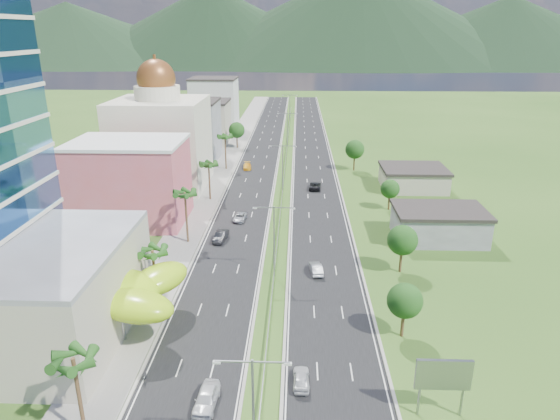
# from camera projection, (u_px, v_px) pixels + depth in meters

# --- Properties ---
(ground) EXTENTS (500.00, 500.00, 0.00)m
(ground) POSITION_uv_depth(u_px,v_px,m) (271.00, 311.00, 65.06)
(ground) COLOR #2D5119
(ground) RESTS_ON ground
(road_left) EXTENTS (11.00, 260.00, 0.04)m
(road_left) POSITION_uv_depth(u_px,v_px,m) (262.00, 152.00, 149.88)
(road_left) COLOR black
(road_left) RESTS_ON ground
(road_right) EXTENTS (11.00, 260.00, 0.04)m
(road_right) POSITION_uv_depth(u_px,v_px,m) (312.00, 152.00, 149.38)
(road_right) COLOR black
(road_right) RESTS_ON ground
(sidewalk_left) EXTENTS (7.00, 260.00, 0.12)m
(sidewalk_left) POSITION_uv_depth(u_px,v_px,m) (230.00, 151.00, 150.19)
(sidewalk_left) COLOR gray
(sidewalk_left) RESTS_ON ground
(median_guardrail) EXTENTS (0.10, 216.06, 0.76)m
(median_guardrail) POSITION_uv_depth(u_px,v_px,m) (285.00, 165.00, 132.50)
(median_guardrail) COLOR gray
(median_guardrail) RESTS_ON ground
(streetlight_median_a) EXTENTS (6.04, 0.25, 11.00)m
(streetlight_median_a) POSITION_uv_depth(u_px,v_px,m) (253.00, 405.00, 39.27)
(streetlight_median_a) COLOR gray
(streetlight_median_a) RESTS_ON ground
(streetlight_median_b) EXTENTS (6.04, 0.25, 11.00)m
(streetlight_median_b) POSITION_uv_depth(u_px,v_px,m) (274.00, 234.00, 72.16)
(streetlight_median_b) COLOR gray
(streetlight_median_b) RESTS_ON ground
(streetlight_median_c) EXTENTS (6.04, 0.25, 11.00)m
(streetlight_median_c) POSITION_uv_depth(u_px,v_px,m) (283.00, 164.00, 109.75)
(streetlight_median_c) COLOR gray
(streetlight_median_c) RESTS_ON ground
(streetlight_median_d) EXTENTS (6.04, 0.25, 11.00)m
(streetlight_median_d) POSITION_uv_depth(u_px,v_px,m) (287.00, 127.00, 152.04)
(streetlight_median_d) COLOR gray
(streetlight_median_d) RESTS_ON ground
(streetlight_median_e) EXTENTS (6.04, 0.25, 11.00)m
(streetlight_median_e) POSITION_uv_depth(u_px,v_px,m) (290.00, 106.00, 194.32)
(streetlight_median_e) COLOR gray
(streetlight_median_e) RESTS_ON ground
(lime_canopy) EXTENTS (18.00, 15.00, 7.40)m
(lime_canopy) POSITION_uv_depth(u_px,v_px,m) (104.00, 290.00, 60.28)
(lime_canopy) COLOR #9ED214
(lime_canopy) RESTS_ON ground
(pink_shophouse) EXTENTS (20.00, 15.00, 15.00)m
(pink_shophouse) POSITION_uv_depth(u_px,v_px,m) (131.00, 183.00, 93.53)
(pink_shophouse) COLOR #C9525A
(pink_shophouse) RESTS_ON ground
(domed_building) EXTENTS (20.00, 20.00, 28.70)m
(domed_building) POSITION_uv_depth(u_px,v_px,m) (161.00, 138.00, 113.83)
(domed_building) COLOR beige
(domed_building) RESTS_ON ground
(midrise_grey) EXTENTS (16.00, 15.00, 16.00)m
(midrise_grey) POSITION_uv_depth(u_px,v_px,m) (189.00, 131.00, 138.43)
(midrise_grey) COLOR slate
(midrise_grey) RESTS_ON ground
(midrise_beige) EXTENTS (16.00, 15.00, 13.00)m
(midrise_beige) POSITION_uv_depth(u_px,v_px,m) (203.00, 123.00, 159.61)
(midrise_beige) COLOR #B3A893
(midrise_beige) RESTS_ON ground
(midrise_white) EXTENTS (16.00, 15.00, 18.00)m
(midrise_white) POSITION_uv_depth(u_px,v_px,m) (215.00, 105.00, 180.37)
(midrise_white) COLOR silver
(midrise_white) RESTS_ON ground
(billboard) EXTENTS (5.20, 0.35, 6.20)m
(billboard) POSITION_uv_depth(u_px,v_px,m) (443.00, 376.00, 46.07)
(billboard) COLOR gray
(billboard) RESTS_ON ground
(shed_near) EXTENTS (15.00, 10.00, 5.00)m
(shed_near) POSITION_uv_depth(u_px,v_px,m) (439.00, 226.00, 86.76)
(shed_near) COLOR slate
(shed_near) RESTS_ON ground
(shed_far) EXTENTS (14.00, 12.00, 4.40)m
(shed_far) POSITION_uv_depth(u_px,v_px,m) (413.00, 179.00, 114.98)
(shed_far) COLOR #B3A893
(shed_far) RESTS_ON ground
(palm_tree_a) EXTENTS (3.60, 3.60, 9.10)m
(palm_tree_a) POSITION_uv_depth(u_px,v_px,m) (74.00, 363.00, 42.18)
(palm_tree_a) COLOR #47301C
(palm_tree_a) RESTS_ON ground
(palm_tree_b) EXTENTS (3.60, 3.60, 8.10)m
(palm_tree_b) POSITION_uv_depth(u_px,v_px,m) (153.00, 254.00, 65.06)
(palm_tree_b) COLOR #47301C
(palm_tree_b) RESTS_ON ground
(palm_tree_c) EXTENTS (3.60, 3.60, 9.60)m
(palm_tree_c) POSITION_uv_depth(u_px,v_px,m) (185.00, 195.00, 83.37)
(palm_tree_c) COLOR #47301C
(palm_tree_c) RESTS_ON ground
(palm_tree_d) EXTENTS (3.60, 3.60, 8.60)m
(palm_tree_d) POSITION_uv_depth(u_px,v_px,m) (209.00, 166.00, 105.31)
(palm_tree_d) COLOR #47301C
(palm_tree_d) RESTS_ON ground
(palm_tree_e) EXTENTS (3.60, 3.60, 9.40)m
(palm_tree_e) POSITION_uv_depth(u_px,v_px,m) (225.00, 138.00, 128.54)
(palm_tree_e) COLOR #47301C
(palm_tree_e) RESTS_ON ground
(leafy_tree_lfar) EXTENTS (4.90, 4.90, 8.05)m
(leafy_tree_lfar) POSITION_uv_depth(u_px,v_px,m) (237.00, 130.00, 152.96)
(leafy_tree_lfar) COLOR #47301C
(leafy_tree_lfar) RESTS_ON ground
(leafy_tree_ra) EXTENTS (4.20, 4.20, 6.90)m
(leafy_tree_ra) POSITION_uv_depth(u_px,v_px,m) (405.00, 301.00, 58.20)
(leafy_tree_ra) COLOR #47301C
(leafy_tree_ra) RESTS_ON ground
(leafy_tree_rb) EXTENTS (4.55, 4.55, 7.47)m
(leafy_tree_rb) POSITION_uv_depth(u_px,v_px,m) (403.00, 240.00, 73.94)
(leafy_tree_rb) COLOR #47301C
(leafy_tree_rb) RESTS_ON ground
(leafy_tree_rc) EXTENTS (3.85, 3.85, 6.33)m
(leafy_tree_rc) POSITION_uv_depth(u_px,v_px,m) (390.00, 189.00, 100.42)
(leafy_tree_rc) COLOR #47301C
(leafy_tree_rc) RESTS_ON ground
(leafy_tree_rd) EXTENTS (4.90, 4.90, 8.05)m
(leafy_tree_rd) POSITION_uv_depth(u_px,v_px,m) (355.00, 149.00, 128.33)
(leafy_tree_rd) COLOR #47301C
(leafy_tree_rd) RESTS_ON ground
(mountain_ridge) EXTENTS (860.00, 140.00, 90.00)m
(mountain_ridge) POSITION_uv_depth(u_px,v_px,m) (357.00, 67.00, 485.89)
(mountain_ridge) COLOR black
(mountain_ridge) RESTS_ON ground
(car_white_near_left) EXTENTS (2.35, 5.13, 1.71)m
(car_white_near_left) POSITION_uv_depth(u_px,v_px,m) (206.00, 398.00, 48.40)
(car_white_near_left) COLOR silver
(car_white_near_left) RESTS_ON road_left
(car_dark_left) EXTENTS (2.38, 5.16, 1.64)m
(car_dark_left) POSITION_uv_depth(u_px,v_px,m) (221.00, 236.00, 86.54)
(car_dark_left) COLOR black
(car_dark_left) RESTS_ON road_left
(car_silver_mid_left) EXTENTS (2.58, 4.81, 1.28)m
(car_silver_mid_left) POSITION_uv_depth(u_px,v_px,m) (240.00, 217.00, 95.73)
(car_silver_mid_left) COLOR #A1A5A9
(car_silver_mid_left) RESTS_ON road_left
(car_yellow_far_left) EXTENTS (2.48, 5.13, 1.44)m
(car_yellow_far_left) POSITION_uv_depth(u_px,v_px,m) (247.00, 166.00, 131.32)
(car_yellow_far_left) COLOR gold
(car_yellow_far_left) RESTS_ON road_left
(car_white_near_right) EXTENTS (1.73, 4.20, 1.43)m
(car_white_near_right) POSITION_uv_depth(u_px,v_px,m) (301.00, 378.00, 51.38)
(car_white_near_right) COLOR silver
(car_white_near_right) RESTS_ON road_right
(car_silver_right) EXTENTS (2.15, 4.73, 1.51)m
(car_silver_right) POSITION_uv_depth(u_px,v_px,m) (316.00, 268.00, 74.99)
(car_silver_right) COLOR #95969C
(car_silver_right) RESTS_ON road_right
(car_dark_far_right) EXTENTS (2.96, 5.66, 1.52)m
(car_dark_far_right) POSITION_uv_depth(u_px,v_px,m) (315.00, 186.00, 114.74)
(car_dark_far_right) COLOR black
(car_dark_far_right) RESTS_ON road_right
(motorcycle) EXTENTS (0.80, 1.86, 1.15)m
(motorcycle) POSITION_uv_depth(u_px,v_px,m) (145.00, 378.00, 51.71)
(motorcycle) COLOR black
(motorcycle) RESTS_ON road_left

